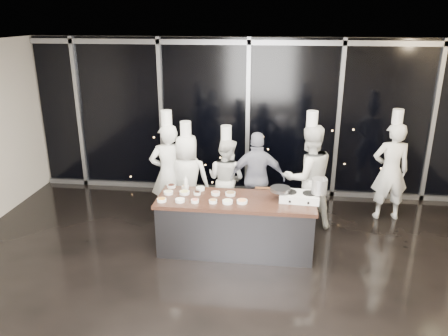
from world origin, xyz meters
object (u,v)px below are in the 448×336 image
object	(u,v)px
frying_pan	(280,189)
chef_center	(226,178)
guest	(257,178)
chef_side	(390,170)
stove	(299,197)
demo_counter	(236,225)
chef_far_left	(169,173)
chef_left	(187,179)
stock_pot	(319,186)
chef_right	(308,177)

from	to	relation	value
frying_pan	chef_center	world-z (taller)	chef_center
guest	chef_side	bearing A→B (deg)	-173.66
stove	chef_side	world-z (taller)	chef_side
demo_counter	chef_far_left	world-z (taller)	chef_far_left
chef_far_left	chef_left	world-z (taller)	chef_far_left
stock_pot	stove	bearing A→B (deg)	177.94
chef_right	stove	bearing A→B (deg)	57.24
stove	chef_side	distance (m)	2.25
chef_center	chef_side	distance (m)	2.99
frying_pan	chef_center	bearing A→B (deg)	134.60
chef_right	chef_far_left	bearing A→B (deg)	-19.95
stock_pot	chef_left	distance (m)	2.41
frying_pan	chef_far_left	xyz separation A→B (m)	(-1.97, 0.86, -0.13)
demo_counter	frying_pan	size ratio (longest dim) A/B	4.45
guest	stove	bearing A→B (deg)	119.52
chef_right	stock_pot	bearing A→B (deg)	74.66
chef_side	chef_left	bearing A→B (deg)	4.02
chef_far_left	chef_center	size ratio (longest dim) A/B	1.17
demo_counter	chef_far_left	distance (m)	1.67
chef_far_left	guest	distance (m)	1.59
stock_pot	guest	xyz separation A→B (m)	(-0.98, 1.02, -0.31)
chef_far_left	chef_left	size ratio (longest dim) A/B	1.10
frying_pan	demo_counter	bearing A→B (deg)	-169.83
stove	chef_right	distance (m)	0.95
chef_right	chef_side	size ratio (longest dim) A/B	1.02
frying_pan	stock_pot	bearing A→B (deg)	1.29
chef_left	chef_right	xyz separation A→B (m)	(2.13, 0.06, 0.11)
frying_pan	stove	bearing A→B (deg)	0.94
stock_pot	chef_far_left	xyz separation A→B (m)	(-2.56, 0.89, -0.22)
chef_left	chef_center	bearing A→B (deg)	-157.98
guest	chef_left	bearing A→B (deg)	1.52
stove	chef_center	xyz separation A→B (m)	(-1.27, 1.13, -0.18)
stove	chef_far_left	xyz separation A→B (m)	(-2.27, 0.88, -0.03)
chef_center	chef_right	distance (m)	1.48
chef_far_left	guest	xyz separation A→B (m)	(1.58, 0.13, -0.09)
stove	chef_side	bearing A→B (deg)	44.92
demo_counter	frying_pan	world-z (taller)	frying_pan
demo_counter	chef_center	world-z (taller)	chef_center
stove	demo_counter	bearing A→B (deg)	-172.69
stove	guest	distance (m)	1.23
demo_counter	stock_pot	bearing A→B (deg)	2.30
stove	frying_pan	world-z (taller)	frying_pan
frying_pan	chef_far_left	distance (m)	2.15
demo_counter	guest	size ratio (longest dim) A/B	1.45
frying_pan	chef_left	size ratio (longest dim) A/B	0.29
guest	chef_right	distance (m)	0.89
frying_pan	chef_side	bearing A→B (deg)	40.04
chef_center	chef_side	size ratio (longest dim) A/B	0.86
chef_center	chef_right	world-z (taller)	chef_right
chef_center	chef_side	xyz separation A→B (m)	(2.96, 0.36, 0.15)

